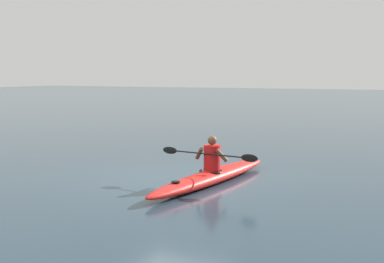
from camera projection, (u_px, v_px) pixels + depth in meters
ground_plane at (174, 180)px, 11.85m from camera, size 160.00×160.00×0.00m
kayak at (213, 176)px, 11.47m from camera, size 0.98×5.04×0.32m
kayaker at (212, 156)px, 11.38m from camera, size 2.48×0.51×0.79m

